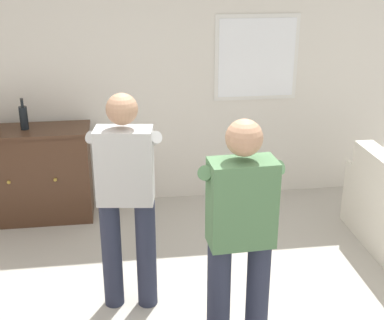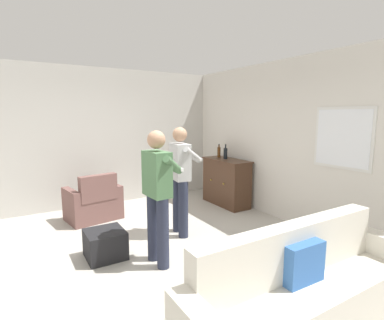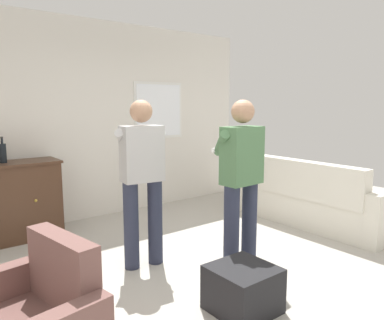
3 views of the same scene
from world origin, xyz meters
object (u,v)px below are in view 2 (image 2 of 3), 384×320
object	(u,v)px
sideboard_cabinet	(226,182)
bottle_liquor_amber	(225,153)
ottoman	(105,244)
couch	(304,292)
person_standing_right	(158,191)
person_standing_left	(181,176)
armchair	(94,204)
bottle_wine_green	(219,152)

from	to	relation	value
sideboard_cabinet	bottle_liquor_amber	bearing A→B (deg)	169.68
ottoman	couch	bearing A→B (deg)	26.87
person_standing_right	person_standing_left	bearing A→B (deg)	134.37
couch	armchair	xyz separation A→B (m)	(-3.77, -0.91, -0.05)
couch	person_standing_right	world-z (taller)	person_standing_right
person_standing_right	sideboard_cabinet	bearing A→B (deg)	124.68
couch	person_standing_left	distance (m)	2.48
bottle_wine_green	person_standing_right	xyz separation A→B (m)	(1.89, -2.31, -0.14)
bottle_wine_green	ottoman	world-z (taller)	bottle_wine_green
armchair	ottoman	xyz separation A→B (m)	(1.54, -0.22, -0.11)
person_standing_right	armchair	bearing A→B (deg)	-171.13
armchair	person_standing_left	distance (m)	1.82
bottle_wine_green	ottoman	distance (m)	3.29
armchair	person_standing_right	world-z (taller)	person_standing_right
couch	bottle_liquor_amber	world-z (taller)	bottle_liquor_amber
sideboard_cabinet	couch	bearing A→B (deg)	-27.03
bottle_liquor_amber	person_standing_right	size ratio (longest dim) A/B	0.18
person_standing_left	sideboard_cabinet	bearing A→B (deg)	119.45
sideboard_cabinet	person_standing_left	distance (m)	1.86
person_standing_left	ottoman	bearing A→B (deg)	-81.86
couch	person_standing_left	world-z (taller)	person_standing_left
sideboard_cabinet	person_standing_left	world-z (taller)	person_standing_left
person_standing_left	person_standing_right	size ratio (longest dim) A/B	1.00
armchair	sideboard_cabinet	bearing A→B (deg)	79.41
couch	person_standing_left	xyz separation A→B (m)	(-2.40, 0.11, 0.60)
ottoman	person_standing_left	world-z (taller)	person_standing_left
couch	sideboard_cabinet	bearing A→B (deg)	152.97
bottle_wine_green	person_standing_left	bearing A→B (deg)	-53.06
bottle_liquor_amber	ottoman	distance (m)	3.16
armchair	bottle_wine_green	xyz separation A→B (m)	(0.16, 2.62, 0.78)
armchair	bottle_liquor_amber	world-z (taller)	bottle_liquor_amber
sideboard_cabinet	armchair	bearing A→B (deg)	-100.59
bottle_wine_green	bottle_liquor_amber	world-z (taller)	bottle_liquor_amber
bottle_wine_green	person_standing_left	size ratio (longest dim) A/B	0.17
ottoman	person_standing_left	distance (m)	1.46
person_standing_left	couch	bearing A→B (deg)	-2.63
bottle_liquor_amber	ottoman	size ratio (longest dim) A/B	0.64
bottle_liquor_amber	person_standing_left	size ratio (longest dim) A/B	0.18
bottle_liquor_amber	person_standing_left	distance (m)	1.84
couch	ottoman	world-z (taller)	couch
armchair	person_standing_left	bearing A→B (deg)	36.62
ottoman	sideboard_cabinet	bearing A→B (deg)	110.73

